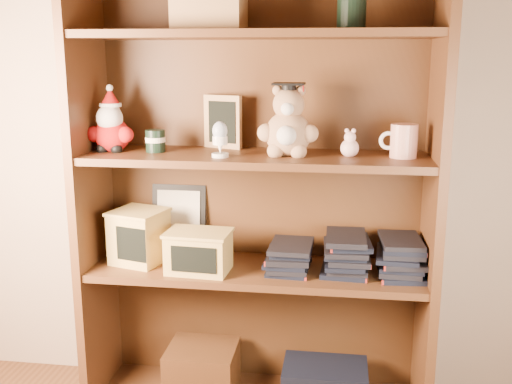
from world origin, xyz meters
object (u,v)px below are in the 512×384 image
bookcase (257,200)px  teacher_mug (403,141)px  grad_teddy_bear (288,127)px  treats_box (139,236)px

bookcase → teacher_mug: bookcase is taller
bookcase → grad_teddy_bear: bearing=-27.8°
treats_box → teacher_mug: bearing=0.1°
bookcase → grad_teddy_bear: bookcase is taller
teacher_mug → treats_box: size_ratio=0.57×
bookcase → treats_box: bearing=-173.0°
grad_teddy_bear → teacher_mug: (0.37, 0.01, -0.04)m
grad_teddy_bear → bookcase: bearing=152.2°
teacher_mug → treats_box: bearing=-179.9°
teacher_mug → grad_teddy_bear: bearing=-178.9°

